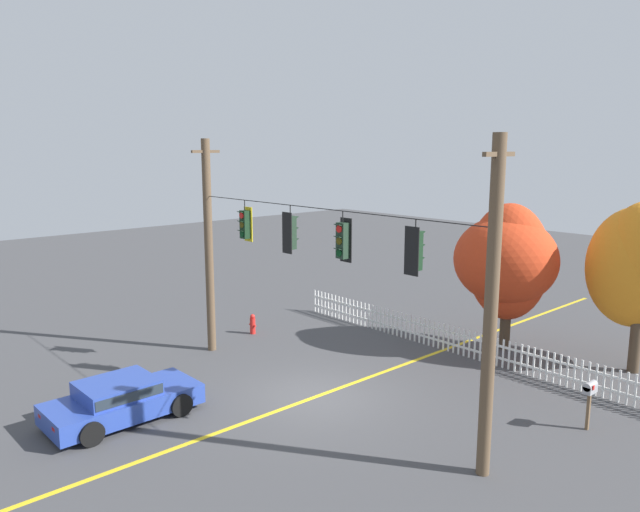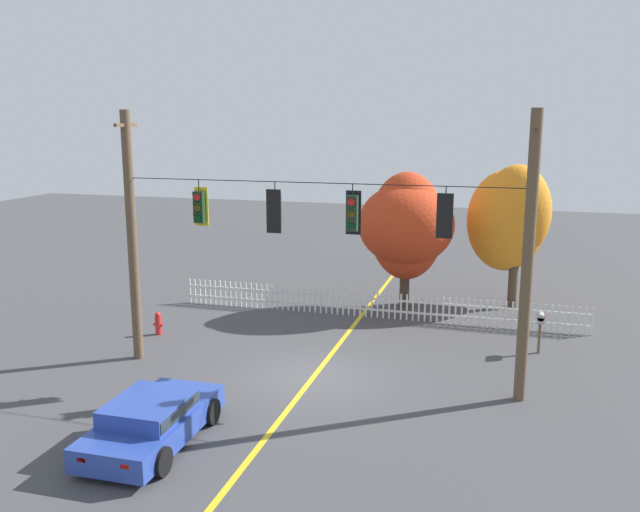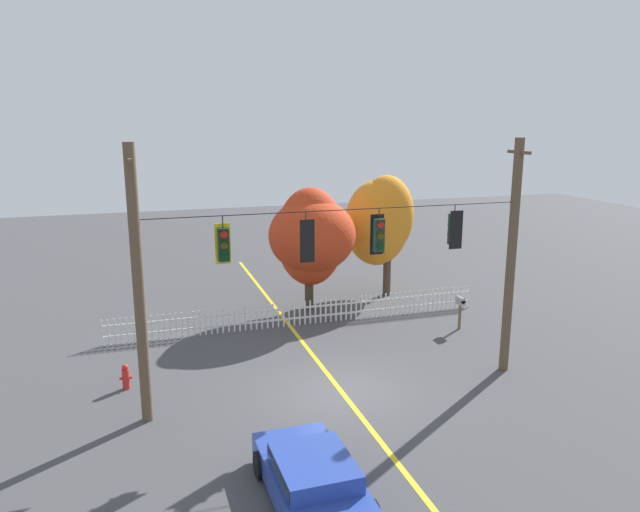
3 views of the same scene
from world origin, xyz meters
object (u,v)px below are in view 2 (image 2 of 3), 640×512
traffic_signal_westbound_side (352,213)px  parked_car (152,419)px  autumn_maple_near_fence (406,225)px  roadside_mailbox (540,321)px  traffic_signal_southbound_primary (275,211)px  fire_hydrant (158,323)px  traffic_signal_eastbound_side (445,215)px  autumn_maple_mid (510,217)px  traffic_signal_northbound_secondary (200,207)px

traffic_signal_westbound_side → parked_car: bearing=-125.5°
autumn_maple_near_fence → roadside_mailbox: (5.00, -4.02, -2.26)m
traffic_signal_westbound_side → traffic_signal_southbound_primary: bearing=-179.5°
traffic_signal_southbound_primary → traffic_signal_westbound_side: (2.25, 0.02, 0.02)m
parked_car → fire_hydrant: bearing=118.5°
traffic_signal_eastbound_side → fire_hydrant: traffic_signal_eastbound_side is taller
traffic_signal_southbound_primary → autumn_maple_mid: bearing=56.2°
traffic_signal_northbound_secondary → parked_car: (1.05, -4.98, -4.30)m
traffic_signal_northbound_secondary → traffic_signal_eastbound_side: bearing=-0.2°
parked_car → traffic_signal_westbound_side: bearing=54.5°
autumn_maple_near_fence → fire_hydrant: (-7.78, -5.71, -2.95)m
traffic_signal_southbound_primary → autumn_maple_mid: size_ratio=0.25×
parked_car → roadside_mailbox: (8.85, 8.93, 0.49)m
traffic_signal_westbound_side → parked_car: traffic_signal_westbound_side is taller
traffic_signal_southbound_primary → traffic_signal_westbound_side: same height
traffic_signal_southbound_primary → parked_car: bearing=-104.8°
traffic_signal_westbound_side → autumn_maple_near_fence: bearing=87.9°
traffic_signal_eastbound_side → roadside_mailbox: 6.19m
traffic_signal_westbound_side → autumn_maple_near_fence: traffic_signal_westbound_side is taller
fire_hydrant → roadside_mailbox: roadside_mailbox is taller
traffic_signal_southbound_primary → autumn_maple_near_fence: 8.52m
autumn_maple_near_fence → autumn_maple_mid: bearing=22.6°
traffic_signal_southbound_primary → autumn_maple_mid: autumn_maple_mid is taller
traffic_signal_northbound_secondary → traffic_signal_westbound_side: same height
traffic_signal_westbound_side → autumn_maple_near_fence: 8.12m
traffic_signal_southbound_primary → traffic_signal_westbound_side: size_ratio=1.02×
autumn_maple_mid → fire_hydrant: size_ratio=7.04×
autumn_maple_mid → traffic_signal_southbound_primary: bearing=-123.8°
parked_car → fire_hydrant: 8.23m
traffic_signal_westbound_side → traffic_signal_eastbound_side: same height
autumn_maple_mid → fire_hydrant: (-11.67, -7.33, -3.19)m
traffic_signal_eastbound_side → autumn_maple_near_fence: bearing=105.6°
traffic_signal_westbound_side → autumn_maple_mid: bearing=66.4°
autumn_maple_near_fence → parked_car: size_ratio=1.32×
traffic_signal_westbound_side → roadside_mailbox: traffic_signal_westbound_side is taller
traffic_signal_northbound_secondary → traffic_signal_eastbound_side: 7.13m
roadside_mailbox → traffic_signal_southbound_primary: bearing=-152.2°
traffic_signal_northbound_secondary → autumn_maple_near_fence: size_ratio=0.25×
traffic_signal_eastbound_side → autumn_maple_near_fence: traffic_signal_eastbound_side is taller
traffic_signal_northbound_secondary → parked_car: bearing=-78.1°
traffic_signal_eastbound_side → traffic_signal_northbound_secondary: bearing=179.8°
traffic_signal_westbound_side → roadside_mailbox: bearing=36.7°
autumn_maple_near_fence → roadside_mailbox: autumn_maple_near_fence is taller
traffic_signal_eastbound_side → fire_hydrant: bearing=167.2°
traffic_signal_southbound_primary → traffic_signal_eastbound_side: (4.77, 0.00, 0.06)m
autumn_maple_mid → roadside_mailbox: 6.27m
traffic_signal_eastbound_side → fire_hydrant: 11.22m
traffic_signal_eastbound_side → roadside_mailbox: size_ratio=1.01×
traffic_signal_southbound_primary → traffic_signal_eastbound_side: 4.77m
traffic_signal_northbound_secondary → roadside_mailbox: (9.90, 3.95, -3.81)m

